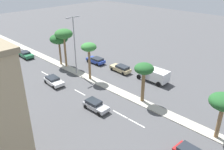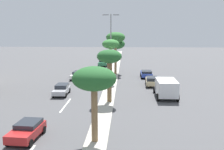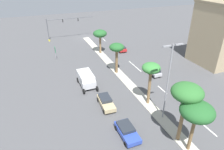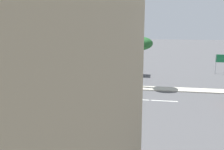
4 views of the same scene
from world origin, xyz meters
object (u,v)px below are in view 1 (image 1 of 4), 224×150
(palm_tree_front, at_px, (64,35))
(palm_tree_far, at_px, (89,49))
(palm_tree_center, at_px, (224,103))
(box_truck, at_px, (154,75))
(sedan_blue_trailing, at_px, (96,60))
(sedan_white_left, at_px, (54,81))
(palm_tree_left, at_px, (59,39))
(sedan_tan_rear, at_px, (121,68))
(sedan_silver_near, at_px, (95,105))
(palm_tree_near, at_px, (144,70))
(sedan_green_right, at_px, (26,54))
(street_lamp_left, at_px, (74,42))

(palm_tree_front, bearing_deg, palm_tree_far, -93.36)
(palm_tree_center, relative_size, box_truck, 1.06)
(palm_tree_front, bearing_deg, sedan_blue_trailing, -28.19)
(sedan_white_left, bearing_deg, palm_tree_far, -27.39)
(palm_tree_left, distance_m, sedan_tan_rear, 14.14)
(palm_tree_center, height_order, sedan_tan_rear, palm_tree_center)
(palm_tree_front, height_order, sedan_blue_trailing, palm_tree_front)
(palm_tree_left, xyz_separation_m, sedan_tan_rear, (6.10, -11.80, -4.85))
(palm_tree_left, height_order, sedan_silver_near, palm_tree_left)
(palm_tree_near, xyz_separation_m, palm_tree_front, (0.01, 20.00, 1.56))
(sedan_blue_trailing, xyz_separation_m, sedan_green_right, (-8.96, 14.24, 0.03))
(sedan_green_right, distance_m, box_truck, 30.29)
(palm_tree_far, xyz_separation_m, sedan_tan_rear, (6.47, -1.90, -5.23))
(street_lamp_left, relative_size, box_truck, 1.96)
(sedan_blue_trailing, distance_m, box_truck, 14.28)
(street_lamp_left, bearing_deg, box_truck, -58.93)
(sedan_silver_near, distance_m, box_truck, 13.83)
(sedan_tan_rear, relative_size, box_truck, 0.82)
(palm_tree_left, bearing_deg, sedan_white_left, -132.55)
(palm_tree_center, distance_m, sedan_white_left, 27.66)
(palm_tree_center, bearing_deg, sedan_blue_trailing, 77.91)
(sedan_white_left, bearing_deg, palm_tree_center, -77.51)
(palm_tree_front, height_order, sedan_white_left, palm_tree_front)
(palm_tree_near, distance_m, sedan_silver_near, 8.81)
(street_lamp_left, bearing_deg, palm_tree_front, 81.25)
(palm_tree_left, bearing_deg, sedan_green_right, 108.61)
(palm_tree_front, xyz_separation_m, palm_tree_left, (-0.11, 1.76, -1.27))
(palm_tree_front, distance_m, sedan_white_left, 10.23)
(sedan_tan_rear, bearing_deg, palm_tree_front, 120.83)
(street_lamp_left, distance_m, sedan_green_right, 16.73)
(box_truck, bearing_deg, sedan_tan_rear, 99.06)
(sedan_tan_rear, height_order, sedan_green_right, sedan_tan_rear)
(palm_tree_far, height_order, sedan_green_right, palm_tree_far)
(palm_tree_front, relative_size, box_truck, 1.41)
(palm_tree_front, bearing_deg, box_truck, -67.50)
(palm_tree_left, distance_m, sedan_silver_near, 19.97)
(palm_tree_far, bearing_deg, sedan_green_right, 98.27)
(palm_tree_center, height_order, palm_tree_far, palm_tree_far)
(sedan_blue_trailing, bearing_deg, sedan_tan_rear, -87.37)
(palm_tree_center, distance_m, sedan_tan_rear, 23.05)
(palm_tree_near, bearing_deg, sedan_blue_trailing, 71.49)
(street_lamp_left, xyz_separation_m, sedan_blue_trailing, (6.33, 1.25, -5.79))
(box_truck, bearing_deg, palm_tree_center, -117.68)
(palm_tree_center, xyz_separation_m, sedan_white_left, (-5.91, 26.67, -4.30))
(palm_tree_front, distance_m, street_lamp_left, 4.36)
(palm_tree_far, distance_m, street_lamp_left, 3.89)
(palm_tree_front, bearing_deg, sedan_tan_rear, -59.17)
(palm_tree_front, distance_m, sedan_silver_near, 18.79)
(palm_tree_near, height_order, sedan_blue_trailing, palm_tree_near)
(sedan_green_right, height_order, box_truck, box_truck)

